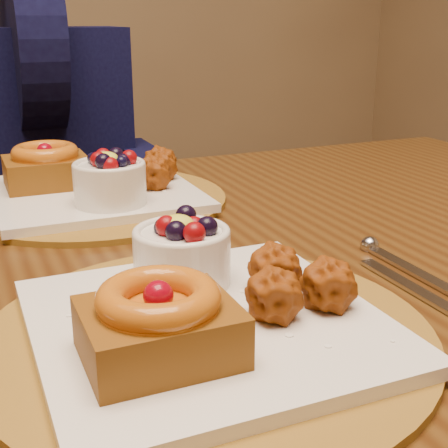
{
  "coord_description": "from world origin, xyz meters",
  "views": [
    {
      "loc": [
        -0.08,
        -0.55,
        1.01
      ],
      "look_at": [
        0.12,
        -0.06,
        0.84
      ],
      "focal_mm": 50.0,
      "sensor_mm": 36.0,
      "label": 1
    }
  ],
  "objects_px": {
    "dining_table": "(139,313)",
    "diner": "(37,111)",
    "place_setting_near": "(202,309)",
    "place_setting_far": "(93,185)"
  },
  "relations": [
    {
      "from": "dining_table",
      "to": "place_setting_far",
      "type": "distance_m",
      "value": 0.24
    },
    {
      "from": "dining_table",
      "to": "place_setting_near",
      "type": "relative_size",
      "value": 4.21
    },
    {
      "from": "place_setting_near",
      "to": "diner",
      "type": "relative_size",
      "value": 0.5
    },
    {
      "from": "place_setting_near",
      "to": "diner",
      "type": "xyz_separation_m",
      "value": [
        -0.0,
        0.97,
        0.04
      ]
    },
    {
      "from": "place_setting_near",
      "to": "diner",
      "type": "bearing_deg",
      "value": 90.27
    },
    {
      "from": "dining_table",
      "to": "place_setting_near",
      "type": "bearing_deg",
      "value": -90.76
    },
    {
      "from": "place_setting_far",
      "to": "diner",
      "type": "distance_m",
      "value": 0.54
    },
    {
      "from": "diner",
      "to": "place_setting_near",
      "type": "bearing_deg",
      "value": -91.02
    },
    {
      "from": "place_setting_far",
      "to": "diner",
      "type": "relative_size",
      "value": 0.5
    },
    {
      "from": "dining_table",
      "to": "diner",
      "type": "xyz_separation_m",
      "value": [
        -0.01,
        0.75,
        0.14
      ]
    }
  ]
}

